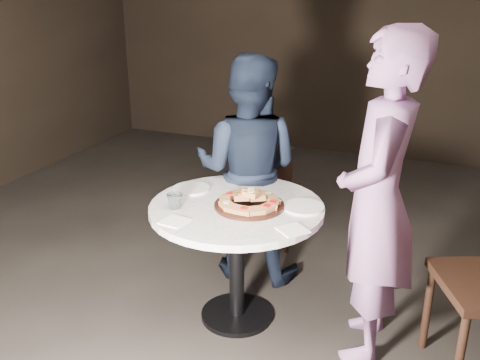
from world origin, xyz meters
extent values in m
plane|color=black|center=(0.00, 0.00, 0.00)|extent=(7.00, 7.00, 0.00)
cylinder|color=black|center=(-0.05, 0.03, 0.01)|extent=(0.44, 0.44, 0.03)
cylinder|color=black|center=(-0.05, 0.03, 0.36)|extent=(0.09, 0.09, 0.67)
cylinder|color=silver|center=(-0.05, 0.03, 0.71)|extent=(1.00, 1.00, 0.04)
cylinder|color=black|center=(0.02, 0.03, 0.74)|extent=(0.46, 0.46, 0.02)
cube|color=#A56D40|center=(0.16, 0.03, 0.76)|extent=(0.08, 0.09, 0.04)
cylinder|color=red|center=(0.16, 0.03, 0.78)|extent=(0.04, 0.04, 0.01)
cube|color=#A56D40|center=(0.14, 0.09, 0.76)|extent=(0.10, 0.10, 0.04)
cube|color=#A56D40|center=(0.10, 0.14, 0.76)|extent=(0.10, 0.10, 0.04)
cylinder|color=beige|center=(0.10, 0.14, 0.78)|extent=(0.05, 0.05, 0.01)
cube|color=#A56D40|center=(0.04, 0.16, 0.76)|extent=(0.09, 0.08, 0.04)
cube|color=#A56D40|center=(-0.03, 0.15, 0.76)|extent=(0.10, 0.09, 0.04)
cylinder|color=red|center=(-0.03, 0.15, 0.78)|extent=(0.05, 0.05, 0.01)
cube|color=#A56D40|center=(-0.08, 0.11, 0.76)|extent=(0.10, 0.10, 0.04)
cube|color=#A56D40|center=(-0.11, 0.06, 0.76)|extent=(0.09, 0.10, 0.04)
cylinder|color=red|center=(-0.11, 0.06, 0.78)|extent=(0.05, 0.05, 0.01)
cube|color=#A56D40|center=(-0.10, -0.01, 0.76)|extent=(0.09, 0.10, 0.04)
cube|color=#A56D40|center=(-0.07, -0.06, 0.76)|extent=(0.10, 0.10, 0.04)
cylinder|color=beige|center=(-0.07, -0.06, 0.78)|extent=(0.05, 0.05, 0.01)
cube|color=#A56D40|center=(-0.02, -0.10, 0.76)|extent=(0.09, 0.08, 0.04)
cube|color=#A56D40|center=(0.04, -0.10, 0.76)|extent=(0.08, 0.07, 0.04)
cylinder|color=red|center=(0.04, -0.10, 0.78)|extent=(0.04, 0.04, 0.01)
cube|color=#A56D40|center=(0.10, -0.08, 0.76)|extent=(0.10, 0.10, 0.04)
cube|color=#A56D40|center=(0.14, -0.03, 0.76)|extent=(0.09, 0.10, 0.04)
cylinder|color=red|center=(0.14, -0.03, 0.78)|extent=(0.05, 0.05, 0.01)
cube|color=#A56D40|center=(0.06, 0.05, 0.78)|extent=(0.10, 0.09, 0.03)
cylinder|color=#2D6B1E|center=(0.06, 0.05, 0.80)|extent=(0.05, 0.05, 0.01)
cube|color=#A56D40|center=(0.01, 0.07, 0.78)|extent=(0.10, 0.10, 0.03)
cylinder|color=beige|center=(0.01, 0.07, 0.80)|extent=(0.05, 0.05, 0.01)
cube|color=#A56D40|center=(-0.02, 0.01, 0.78)|extent=(0.10, 0.09, 0.04)
cylinder|color=orange|center=(-0.02, 0.01, 0.80)|extent=(0.05, 0.05, 0.01)
cube|color=#A56D40|center=(0.03, 0.04, 0.81)|extent=(0.09, 0.07, 0.03)
cylinder|color=beige|center=(0.03, 0.04, 0.83)|extent=(0.04, 0.04, 0.01)
cube|color=#A56D40|center=(0.04, 0.01, 0.81)|extent=(0.09, 0.08, 0.03)
cylinder|color=beige|center=(0.04, 0.01, 0.83)|extent=(0.04, 0.04, 0.01)
cylinder|color=white|center=(-0.39, 0.14, 0.73)|extent=(0.27, 0.27, 0.01)
cylinder|color=white|center=(0.30, 0.12, 0.73)|extent=(0.28, 0.28, 0.01)
imported|color=silver|center=(-0.34, -0.14, 0.77)|extent=(0.10, 0.10, 0.08)
cube|color=white|center=(-0.26, -0.30, 0.73)|extent=(0.14, 0.14, 0.01)
cube|color=white|center=(0.33, -0.17, 0.73)|extent=(0.18, 0.18, 0.01)
cube|color=black|center=(-0.19, 1.06, 0.41)|extent=(0.41, 0.41, 0.04)
cube|color=black|center=(-0.17, 0.87, 0.61)|extent=(0.38, 0.07, 0.41)
cylinder|color=black|center=(-0.04, 1.23, 0.20)|extent=(0.04, 0.04, 0.41)
cylinder|color=black|center=(-0.37, 1.20, 0.20)|extent=(0.04, 0.04, 0.41)
cylinder|color=black|center=(-0.01, 0.91, 0.20)|extent=(0.04, 0.04, 0.41)
cylinder|color=black|center=(-0.34, 0.88, 0.20)|extent=(0.04, 0.04, 0.41)
cylinder|color=black|center=(1.00, 0.14, 0.26)|extent=(0.05, 0.05, 0.52)
cylinder|color=black|center=(1.17, -0.23, 0.26)|extent=(0.05, 0.05, 0.52)
imported|color=black|center=(-0.19, 0.56, 0.74)|extent=(0.77, 0.62, 1.48)
imported|color=#855E95|center=(0.70, 0.04, 0.86)|extent=(0.46, 0.66, 1.71)
camera|label=1|loc=(0.97, -2.49, 1.89)|focal=40.00mm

